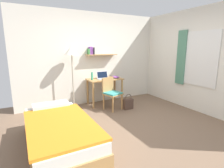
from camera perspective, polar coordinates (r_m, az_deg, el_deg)
name	(u,v)px	position (r m, az deg, el deg)	size (l,w,h in m)	color
ground_plane	(133,127)	(3.77, 6.99, -13.85)	(5.28, 5.28, 0.00)	brown
wall_back	(95,59)	(5.19, -5.65, 8.21)	(4.40, 0.27, 2.60)	silver
wall_right	(202,61)	(4.88, 27.30, 6.74)	(0.10, 4.40, 2.60)	silver
bed	(60,133)	(3.12, -16.69, -15.17)	(0.98, 1.96, 0.54)	#B2844C
desk	(105,84)	(5.06, -2.37, 0.10)	(1.00, 0.54, 0.75)	#B2844C
desk_chair	(111,92)	(4.64, -0.24, -2.60)	(0.52, 0.52, 0.85)	#B2844C
standing_lamp	(72,54)	(4.63, -13.01, 9.35)	(0.36, 0.36, 1.66)	#B2A893
laptop	(103,77)	(5.01, -2.98, 2.35)	(0.34, 0.22, 0.21)	#B7BABF
water_bottle	(92,76)	(4.84, -6.52, 2.57)	(0.06, 0.06, 0.21)	#42A87F
book_stack	(115,77)	(5.12, 1.00, 2.24)	(0.20, 0.23, 0.05)	#333338
handbag	(128,104)	(4.73, 5.32, -6.42)	(0.26, 0.11, 0.42)	#4C382D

